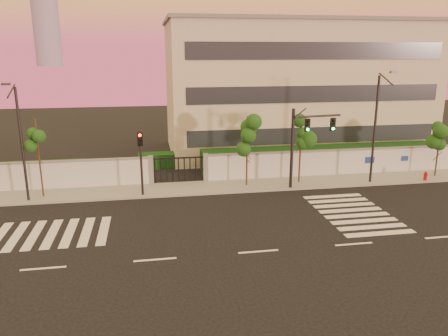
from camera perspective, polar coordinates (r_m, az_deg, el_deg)
The scene contains 15 objects.
ground at distance 21.80m, azimuth 4.50°, elevation -10.84°, with size 120.00×120.00×0.00m, color black.
sidewalk at distance 31.34m, azimuth -0.22°, elevation -2.44°, with size 60.00×3.00×0.15m, color gray.
perimeter_wall at distance 32.50m, azimuth -0.49°, elevation 0.03°, with size 60.00×0.36×2.20m.
hedge_row at distance 35.35m, azimuth 0.48°, elevation 0.85°, with size 41.00×4.25×1.80m.
institutional_building at distance 43.41m, azimuth 9.13°, elevation 10.46°, with size 24.40×12.40×12.25m.
road_markings at distance 24.87m, azimuth -1.21°, elevation -7.39°, with size 57.00×7.62×0.02m.
street_tree_c at distance 30.61m, azimuth -23.16°, elevation 3.29°, with size 1.36×1.09×5.31m.
street_tree_d at distance 30.65m, azimuth 3.08°, elevation 4.26°, with size 1.53×1.22×5.13m.
street_tree_e at distance 31.92m, azimuth 10.05°, elevation 4.39°, with size 1.57×1.25×5.05m.
street_tree_f at distance 36.98m, azimuth 26.34°, elevation 3.49°, with size 1.53×1.22×4.18m.
traffic_signal_main at distance 30.66m, azimuth 10.21°, elevation 3.76°, with size 3.61×0.65×5.73m.
traffic_signal_secondary at distance 29.17m, azimuth -10.81°, elevation 1.69°, with size 0.35×0.34×4.55m.
streetlight_west at distance 29.95m, azimuth -25.04°, elevation 3.41°, with size 0.46×1.86×7.75m.
streetlight_east at distance 32.95m, azimuth 19.28°, elevation 5.39°, with size 0.49×1.98×8.23m.
fire_hydrant at distance 35.84m, azimuth 24.81°, elevation -1.05°, with size 0.33×0.31×0.83m.
Camera 1 is at (-5.01, -18.97, 9.52)m, focal length 35.00 mm.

